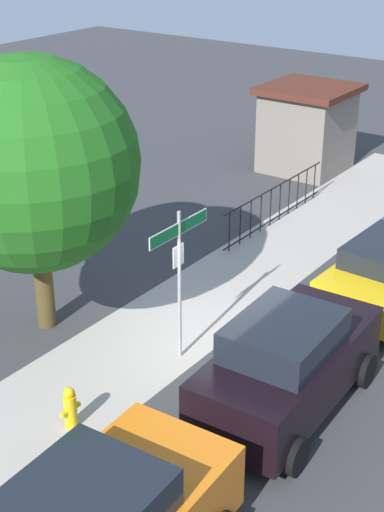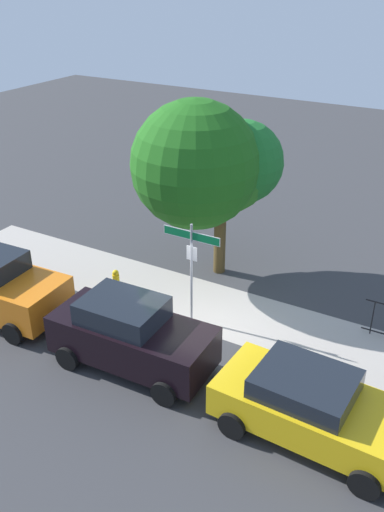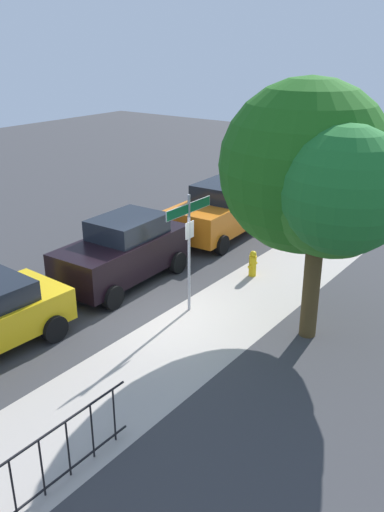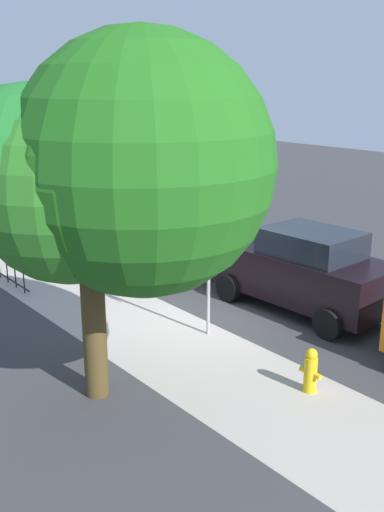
{
  "view_description": "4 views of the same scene",
  "coord_description": "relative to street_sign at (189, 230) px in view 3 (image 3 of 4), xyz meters",
  "views": [
    {
      "loc": [
        -10.69,
        -7.18,
        8.17
      ],
      "look_at": [
        -0.28,
        0.28,
        2.11
      ],
      "focal_mm": 53.52,
      "sensor_mm": 36.0,
      "label": 1
    },
    {
      "loc": [
        6.18,
        -11.27,
        9.18
      ],
      "look_at": [
        -0.47,
        0.34,
        2.14
      ],
      "focal_mm": 39.1,
      "sensor_mm": 36.0,
      "label": 2
    },
    {
      "loc": [
        9.42,
        7.86,
        6.48
      ],
      "look_at": [
        -0.08,
        0.82,
        1.73
      ],
      "focal_mm": 37.97,
      "sensor_mm": 36.0,
      "label": 3
    },
    {
      "loc": [
        -8.91,
        7.7,
        5.02
      ],
      "look_at": [
        -0.23,
        0.59,
        1.64
      ],
      "focal_mm": 41.26,
      "sensor_mm": 36.0,
      "label": 4
    }
  ],
  "objects": [
    {
      "name": "car_orange",
      "position": [
        -5.2,
        -2.49,
        -1.23
      ],
      "size": [
        4.4,
        2.26,
        1.88
      ],
      "rotation": [
        0.0,
        0.0,
        0.05
      ],
      "color": "orange",
      "rests_on": "ground_plane"
    },
    {
      "name": "street_sign",
      "position": [
        0.0,
        0.0,
        0.0
      ],
      "size": [
        1.73,
        0.07,
        3.06
      ],
      "color": "#9EA0A5",
      "rests_on": "ground_plane"
    },
    {
      "name": "ground_plane",
      "position": [
        0.52,
        -0.4,
        -2.17
      ],
      "size": [
        60.0,
        60.0,
        0.0
      ],
      "primitive_type": "plane",
      "color": "#38383A"
    },
    {
      "name": "car_black",
      "position": [
        -0.3,
        -2.53,
        -1.22
      ],
      "size": [
        4.21,
        2.07,
        1.89
      ],
      "rotation": [
        0.0,
        0.0,
        0.04
      ],
      "color": "black",
      "rests_on": "ground_plane"
    },
    {
      "name": "sidewalk_strip",
      "position": [
        2.52,
        0.9,
        -2.17
      ],
      "size": [
        24.0,
        2.6,
        0.0
      ],
      "primitive_type": "cube",
      "color": "#ABA197",
      "rests_on": "ground_plane"
    },
    {
      "name": "fire_hydrant",
      "position": [
        -2.83,
        0.2,
        -1.79
      ],
      "size": [
        0.42,
        0.22,
        0.78
      ],
      "color": "yellow",
      "rests_on": "ground_plane"
    },
    {
      "name": "shade_tree",
      "position": [
        -0.98,
        2.8,
        1.54
      ],
      "size": [
        4.24,
        4.58,
        5.79
      ],
      "color": "#4A3A1D",
      "rests_on": "ground_plane"
    }
  ]
}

